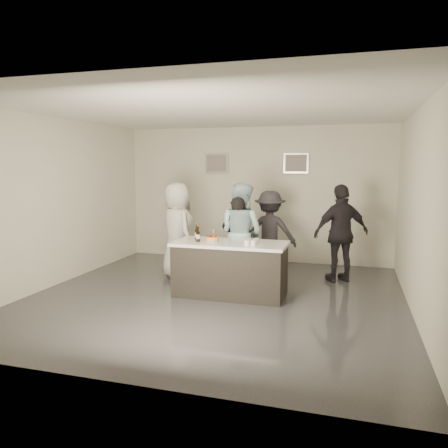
# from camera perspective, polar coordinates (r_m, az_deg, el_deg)

# --- Properties ---
(floor) EXTENTS (6.00, 6.00, 0.00)m
(floor) POSITION_cam_1_polar(r_m,az_deg,el_deg) (7.28, -1.13, -9.52)
(floor) COLOR #3D3D42
(floor) RESTS_ON ground
(ceiling) EXTENTS (6.00, 6.00, 0.00)m
(ceiling) POSITION_cam_1_polar(r_m,az_deg,el_deg) (7.01, -1.20, 14.64)
(ceiling) COLOR white
(wall_back) EXTENTS (6.00, 0.04, 3.00)m
(wall_back) POSITION_cam_1_polar(r_m,az_deg,el_deg) (9.88, 4.12, 3.85)
(wall_back) COLOR beige
(wall_back) RESTS_ON ground
(wall_front) EXTENTS (6.00, 0.04, 3.00)m
(wall_front) POSITION_cam_1_polar(r_m,az_deg,el_deg) (4.24, -13.52, -1.30)
(wall_front) COLOR beige
(wall_front) RESTS_ON ground
(wall_left) EXTENTS (0.04, 6.00, 3.00)m
(wall_left) POSITION_cam_1_polar(r_m,az_deg,el_deg) (8.39, -21.11, 2.70)
(wall_left) COLOR beige
(wall_left) RESTS_ON ground
(wall_right) EXTENTS (0.04, 6.00, 3.00)m
(wall_right) POSITION_cam_1_polar(r_m,az_deg,el_deg) (6.72, 24.04, 1.46)
(wall_right) COLOR beige
(wall_right) RESTS_ON ground
(picture_left) EXTENTS (0.54, 0.04, 0.44)m
(picture_left) POSITION_cam_1_polar(r_m,az_deg,el_deg) (10.06, -0.94, 7.93)
(picture_left) COLOR #B2B2B7
(picture_left) RESTS_ON wall_back
(picture_right) EXTENTS (0.54, 0.04, 0.44)m
(picture_right) POSITION_cam_1_polar(r_m,az_deg,el_deg) (9.67, 9.39, 7.84)
(picture_right) COLOR #B2B2B7
(picture_right) RESTS_ON wall_back
(bar_counter) EXTENTS (1.86, 0.86, 0.90)m
(bar_counter) POSITION_cam_1_polar(r_m,az_deg,el_deg) (7.26, 0.80, -5.88)
(bar_counter) COLOR white
(bar_counter) RESTS_ON ground
(cake) EXTENTS (0.22, 0.22, 0.07)m
(cake) POSITION_cam_1_polar(r_m,az_deg,el_deg) (7.18, -1.54, -2.05)
(cake) COLOR #FFAE1A
(cake) RESTS_ON bar_counter
(beer_bottle_a) EXTENTS (0.07, 0.07, 0.26)m
(beer_bottle_a) POSITION_cam_1_polar(r_m,az_deg,el_deg) (7.41, -3.56, -1.04)
(beer_bottle_a) COLOR black
(beer_bottle_a) RESTS_ON bar_counter
(beer_bottle_b) EXTENTS (0.07, 0.07, 0.26)m
(beer_bottle_b) POSITION_cam_1_polar(r_m,az_deg,el_deg) (7.20, -3.43, -1.29)
(beer_bottle_b) COLOR black
(beer_bottle_b) RESTS_ON bar_counter
(tumbler_cluster) EXTENTS (0.19, 0.30, 0.08)m
(tumbler_cluster) POSITION_cam_1_polar(r_m,az_deg,el_deg) (7.00, 3.63, -2.31)
(tumbler_cluster) COLOR orange
(tumbler_cluster) RESTS_ON bar_counter
(candles) EXTENTS (0.24, 0.08, 0.01)m
(candles) POSITION_cam_1_polar(r_m,az_deg,el_deg) (6.96, -2.51, -2.65)
(candles) COLOR pink
(candles) RESTS_ON bar_counter
(person_main_black) EXTENTS (0.60, 0.41, 1.60)m
(person_main_black) POSITION_cam_1_polar(r_m,az_deg,el_deg) (7.88, 1.77, -2.19)
(person_main_black) COLOR black
(person_main_black) RESTS_ON ground
(person_main_blue) EXTENTS (1.08, 0.97, 1.84)m
(person_main_blue) POSITION_cam_1_polar(r_m,az_deg,el_deg) (7.99, 2.18, -1.21)
(person_main_blue) COLOR #AFDAE5
(person_main_blue) RESTS_ON ground
(person_guest_left) EXTENTS (1.06, 1.02, 1.83)m
(person_guest_left) POSITION_cam_1_polar(r_m,az_deg,el_deg) (8.39, -6.15, -0.86)
(person_guest_left) COLOR silver
(person_guest_left) RESTS_ON ground
(person_guest_right) EXTENTS (1.14, 0.90, 1.81)m
(person_guest_right) POSITION_cam_1_polar(r_m,az_deg,el_deg) (8.34, 15.07, -1.18)
(person_guest_right) COLOR black
(person_guest_right) RESTS_ON ground
(person_guest_back) EXTENTS (1.15, 0.76, 1.65)m
(person_guest_back) POSITION_cam_1_polar(r_m,az_deg,el_deg) (8.79, 5.98, -1.05)
(person_guest_back) COLOR #2B2931
(person_guest_back) RESTS_ON ground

